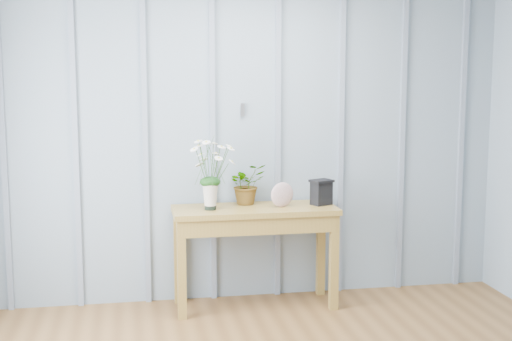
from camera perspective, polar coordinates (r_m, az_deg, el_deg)
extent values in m
cube|color=#8598A9|center=(5.39, -0.87, 2.76)|extent=(4.00, 0.01, 2.50)
cube|color=#B6B6BB|center=(5.36, -1.08, 4.87)|extent=(0.03, 0.01, 0.10)
cube|color=gray|center=(5.38, -19.59, 2.27)|extent=(0.04, 0.03, 2.50)
cube|color=gray|center=(5.32, -14.26, 2.43)|extent=(0.04, 0.03, 2.50)
cube|color=gray|center=(5.31, -8.87, 2.58)|extent=(0.04, 0.03, 2.50)
cube|color=gray|center=(5.34, -3.50, 2.70)|extent=(0.04, 0.03, 2.50)
cube|color=gray|center=(5.43, 1.76, 2.80)|extent=(0.04, 0.03, 2.50)
cube|color=gray|center=(5.55, 6.82, 2.87)|extent=(0.04, 0.03, 2.50)
cube|color=gray|center=(5.72, 11.61, 2.91)|extent=(0.04, 0.03, 2.50)
cube|color=gray|center=(5.93, 16.11, 2.94)|extent=(0.04, 0.03, 2.50)
cube|color=olive|center=(5.23, -0.10, -3.18)|extent=(1.20, 0.45, 0.04)
cube|color=olive|center=(5.24, -0.10, -4.03)|extent=(1.13, 0.42, 0.12)
cube|color=olive|center=(5.08, -5.97, -7.94)|extent=(0.06, 0.06, 0.71)
cube|color=olive|center=(5.27, 6.25, -7.32)|extent=(0.06, 0.06, 0.71)
cube|color=olive|center=(5.42, -6.26, -6.88)|extent=(0.06, 0.06, 0.71)
cube|color=olive|center=(5.61, 5.20, -6.36)|extent=(0.06, 0.06, 0.71)
cylinder|color=black|center=(5.14, -3.67, -2.86)|extent=(0.08, 0.08, 0.05)
cone|color=silver|center=(5.13, -3.68, -1.99)|extent=(0.15, 0.15, 0.19)
ellipsoid|color=#113C12|center=(5.11, -3.69, -0.92)|extent=(0.15, 0.13, 0.08)
imported|color=#113C12|center=(5.33, -0.76, -1.08)|extent=(0.34, 0.31, 0.30)
ellipsoid|color=#915466|center=(5.22, 2.11, -1.94)|extent=(0.19, 0.10, 0.18)
cube|color=black|center=(5.33, 5.25, -1.84)|extent=(0.17, 0.15, 0.17)
cube|color=black|center=(5.31, 5.26, -0.83)|extent=(0.19, 0.17, 0.02)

